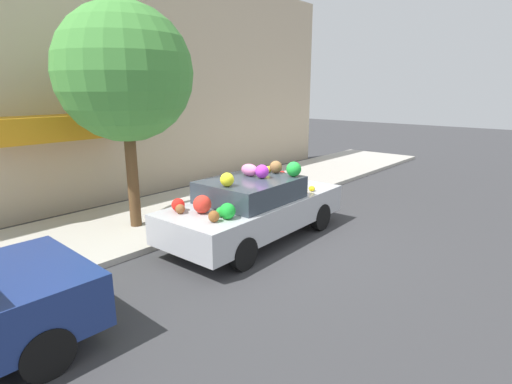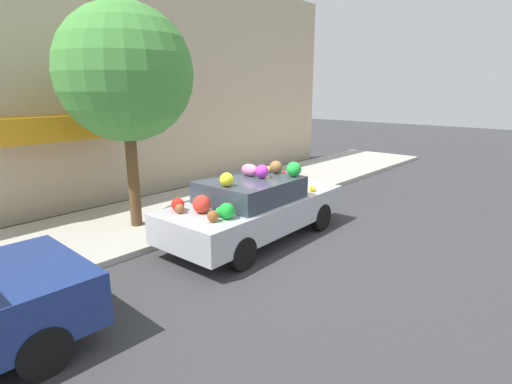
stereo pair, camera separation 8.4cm
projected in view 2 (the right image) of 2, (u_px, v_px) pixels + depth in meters
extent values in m
plane|color=#38383A|center=(259.00, 239.00, 8.31)|extent=(60.00, 60.00, 0.00)
cube|color=#B2ADA3|center=(178.00, 211.00, 10.03)|extent=(24.00, 3.20, 0.12)
cube|color=#C6B293|center=(120.00, 82.00, 10.69)|extent=(18.00, 0.30, 6.40)
cube|color=orange|center=(65.00, 127.00, 9.23)|extent=(2.99, 0.90, 0.55)
cylinder|color=brown|center=(133.00, 175.00, 8.52)|extent=(0.24, 0.24, 2.26)
sphere|color=#47933D|center=(125.00, 73.00, 8.00)|extent=(2.74, 2.74, 2.74)
cylinder|color=red|center=(283.00, 186.00, 11.18)|extent=(0.20, 0.20, 0.55)
sphere|color=red|center=(283.00, 174.00, 11.10)|extent=(0.18, 0.18, 0.18)
cube|color=#B7BABF|center=(256.00, 211.00, 8.22)|extent=(4.25, 1.82, 0.57)
cube|color=#333D47|center=(251.00, 189.00, 7.97)|extent=(1.94, 1.55, 0.43)
cylinder|color=black|center=(266.00, 204.00, 9.74)|extent=(0.60, 0.20, 0.59)
cylinder|color=black|center=(321.00, 217.00, 8.78)|extent=(0.60, 0.20, 0.59)
cylinder|color=black|center=(183.00, 233.00, 7.80)|extent=(0.60, 0.20, 0.59)
cylinder|color=black|center=(242.00, 253.00, 6.84)|extent=(0.60, 0.20, 0.59)
sphere|color=green|center=(220.00, 212.00, 6.94)|extent=(0.24, 0.24, 0.17)
sphere|color=red|center=(178.00, 205.00, 7.26)|extent=(0.34, 0.34, 0.24)
sphere|color=green|center=(294.00, 169.00, 8.10)|extent=(0.34, 0.34, 0.31)
sphere|color=brown|center=(276.00, 167.00, 8.43)|extent=(0.33, 0.33, 0.27)
sphere|color=brown|center=(180.00, 209.00, 7.13)|extent=(0.24, 0.24, 0.17)
sphere|color=yellow|center=(227.00, 180.00, 7.29)|extent=(0.26, 0.26, 0.26)
ellipsoid|color=brown|center=(213.00, 216.00, 6.67)|extent=(0.26, 0.26, 0.20)
sphere|color=brown|center=(277.00, 181.00, 9.01)|extent=(0.40, 0.40, 0.30)
ellipsoid|color=yellow|center=(312.00, 189.00, 8.68)|extent=(0.20, 0.21, 0.11)
ellipsoid|color=pink|center=(250.00, 170.00, 8.18)|extent=(0.28, 0.43, 0.25)
sphere|color=red|center=(202.00, 204.00, 7.14)|extent=(0.46, 0.46, 0.33)
sphere|color=green|center=(227.00, 211.00, 6.81)|extent=(0.31, 0.31, 0.28)
sphere|color=red|center=(294.00, 185.00, 8.59)|extent=(0.40, 0.40, 0.32)
sphere|color=yellow|center=(269.00, 169.00, 8.52)|extent=(0.14, 0.14, 0.14)
sphere|color=#B031C0|center=(262.00, 171.00, 7.96)|extent=(0.36, 0.36, 0.27)
cylinder|color=black|center=(43.00, 351.00, 4.29)|extent=(0.59, 0.19, 0.59)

